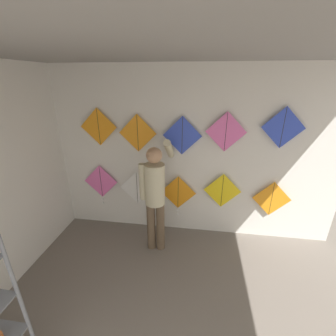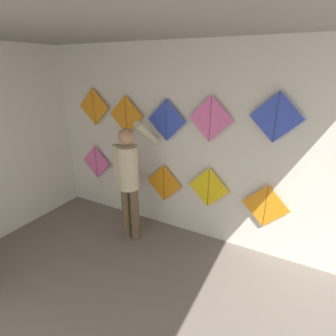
# 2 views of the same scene
# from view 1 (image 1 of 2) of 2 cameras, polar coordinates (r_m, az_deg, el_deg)

# --- Properties ---
(back_panel) EXTENTS (5.00, 0.06, 2.80)m
(back_panel) POSITION_cam_1_polar(r_m,az_deg,el_deg) (3.68, 3.62, 3.07)
(back_panel) COLOR silver
(back_panel) RESTS_ON ground
(ceiling_slab) EXTENTS (5.00, 4.98, 0.04)m
(ceiling_slab) POSITION_cam_1_polar(r_m,az_deg,el_deg) (1.40, -3.41, 31.44)
(ceiling_slab) COLOR gray
(shopkeeper) EXTENTS (0.46, 0.64, 1.82)m
(shopkeeper) POSITION_cam_1_polar(r_m,az_deg,el_deg) (3.35, -3.29, -5.95)
(shopkeeper) COLOR brown
(shopkeeper) RESTS_ON ground
(kite_0) EXTENTS (0.61, 0.04, 0.74)m
(kite_0) POSITION_cam_1_polar(r_m,az_deg,el_deg) (4.16, -16.65, -3.59)
(kite_0) COLOR pink
(kite_1) EXTENTS (0.61, 0.01, 0.61)m
(kite_1) POSITION_cam_1_polar(r_m,az_deg,el_deg) (3.97, -7.86, -5.04)
(kite_1) COLOR white
(kite_2) EXTENTS (0.61, 0.04, 0.74)m
(kite_2) POSITION_cam_1_polar(r_m,az_deg,el_deg) (3.87, 2.58, -6.53)
(kite_2) COLOR orange
(kite_3) EXTENTS (0.61, 0.01, 0.61)m
(kite_3) POSITION_cam_1_polar(r_m,az_deg,el_deg) (3.83, 13.59, -5.65)
(kite_3) COLOR yellow
(kite_4) EXTENTS (0.61, 0.01, 0.61)m
(kite_4) POSITION_cam_1_polar(r_m,az_deg,el_deg) (4.03, 24.81, -7.15)
(kite_4) COLOR orange
(kite_5) EXTENTS (0.61, 0.01, 0.61)m
(kite_5) POSITION_cam_1_polar(r_m,az_deg,el_deg) (3.82, -17.22, 9.93)
(kite_5) COLOR orange
(kite_6) EXTENTS (0.61, 0.01, 0.61)m
(kite_6) POSITION_cam_1_polar(r_m,az_deg,el_deg) (3.62, -7.72, 8.75)
(kite_6) COLOR orange
(kite_7) EXTENTS (0.61, 0.01, 0.61)m
(kite_7) POSITION_cam_1_polar(r_m,az_deg,el_deg) (3.50, 3.69, 8.19)
(kite_7) COLOR blue
(kite_8) EXTENTS (0.61, 0.01, 0.61)m
(kite_8) POSITION_cam_1_polar(r_m,az_deg,el_deg) (3.49, 14.49, 8.84)
(kite_8) COLOR pink
(kite_9) EXTENTS (0.61, 0.01, 0.61)m
(kite_9) POSITION_cam_1_polar(r_m,az_deg,el_deg) (3.64, 27.21, 9.08)
(kite_9) COLOR blue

